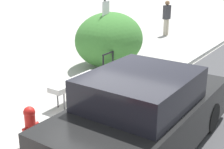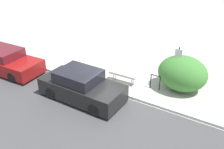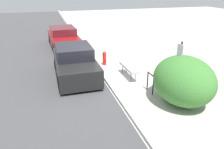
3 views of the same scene
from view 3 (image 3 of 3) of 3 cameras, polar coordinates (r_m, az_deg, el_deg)
The scene contains 9 objects.
ground_plane at distance 10.38m, azimuth -1.63°, elevation -1.27°, with size 60.00×60.00×0.00m, color #ADAAA3.
curb at distance 10.36m, azimuth -1.63°, elevation -0.94°, with size 60.00×0.20×0.13m.
bench at distance 10.49m, azimuth 4.40°, elevation 1.84°, with size 1.62×0.40×0.57m.
bike_rack at distance 9.10m, azimuth 10.00°, elevation -1.70°, with size 0.55×0.06×0.83m.
sign_post at distance 8.46m, azimuth 17.08°, elevation 2.18°, with size 0.36×0.08×2.30m.
fire_hydrant at distance 12.16m, azimuth -1.98°, elevation 4.39°, with size 0.36×0.22×0.77m.
shrub_hedge at distance 8.43m, azimuth 18.18°, elevation -1.52°, with size 2.53×2.12×1.82m.
parked_car_near at distance 10.74m, azimuth -9.68°, elevation 3.05°, with size 4.17×1.85×1.48m.
parked_car_far at distance 16.23m, azimuth -12.53°, elevation 9.31°, with size 4.67×2.05×1.38m.
Camera 3 is at (9.18, -2.48, 4.17)m, focal length 35.00 mm.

